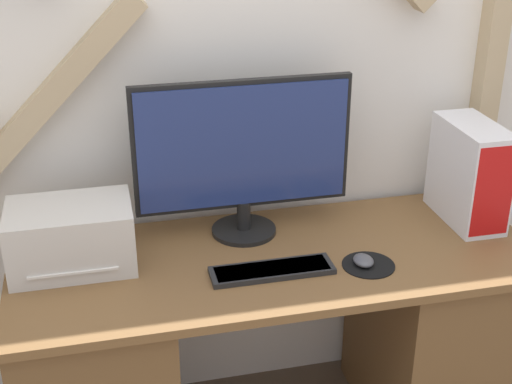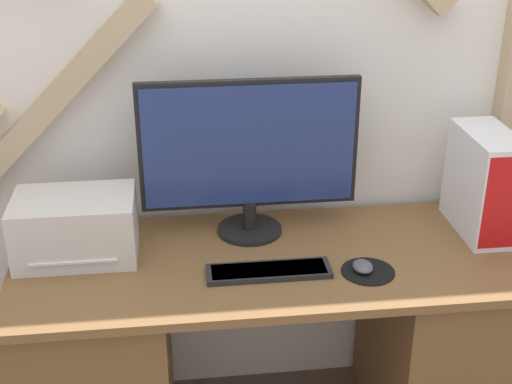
{
  "view_description": "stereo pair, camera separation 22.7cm",
  "coord_description": "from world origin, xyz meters",
  "px_view_note": "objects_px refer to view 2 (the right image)",
  "views": [
    {
      "loc": [
        -0.55,
        -1.66,
        1.99
      ],
      "look_at": [
        -0.07,
        0.34,
        1.04
      ],
      "focal_mm": 50.0,
      "sensor_mm": 36.0,
      "label": 1
    },
    {
      "loc": [
        -0.32,
        -1.7,
        1.99
      ],
      "look_at": [
        -0.07,
        0.34,
        1.04
      ],
      "focal_mm": 50.0,
      "sensor_mm": 36.0,
      "label": 2
    }
  ],
  "objects_px": {
    "computer_tower": "(484,183)",
    "monitor": "(249,151)",
    "mouse": "(363,267)",
    "keyboard": "(269,271)",
    "printer": "(76,227)"
  },
  "relations": [
    {
      "from": "computer_tower",
      "to": "printer",
      "type": "distance_m",
      "value": 1.41
    },
    {
      "from": "monitor",
      "to": "mouse",
      "type": "relative_size",
      "value": 8.99
    },
    {
      "from": "computer_tower",
      "to": "printer",
      "type": "bearing_deg",
      "value": -179.57
    },
    {
      "from": "monitor",
      "to": "computer_tower",
      "type": "height_order",
      "value": "monitor"
    },
    {
      "from": "keyboard",
      "to": "computer_tower",
      "type": "distance_m",
      "value": 0.83
    },
    {
      "from": "mouse",
      "to": "monitor",
      "type": "bearing_deg",
      "value": 136.13
    },
    {
      "from": "monitor",
      "to": "keyboard",
      "type": "relative_size",
      "value": 1.87
    },
    {
      "from": "computer_tower",
      "to": "printer",
      "type": "height_order",
      "value": "computer_tower"
    },
    {
      "from": "mouse",
      "to": "computer_tower",
      "type": "xyz_separation_m",
      "value": [
        0.48,
        0.23,
        0.16
      ]
    },
    {
      "from": "keyboard",
      "to": "printer",
      "type": "distance_m",
      "value": 0.66
    },
    {
      "from": "keyboard",
      "to": "monitor",
      "type": "bearing_deg",
      "value": 95.58
    },
    {
      "from": "computer_tower",
      "to": "monitor",
      "type": "bearing_deg",
      "value": 173.99
    },
    {
      "from": "mouse",
      "to": "printer",
      "type": "distance_m",
      "value": 0.95
    },
    {
      "from": "keyboard",
      "to": "mouse",
      "type": "height_order",
      "value": "mouse"
    },
    {
      "from": "mouse",
      "to": "printer",
      "type": "bearing_deg",
      "value": 166.46
    }
  ]
}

